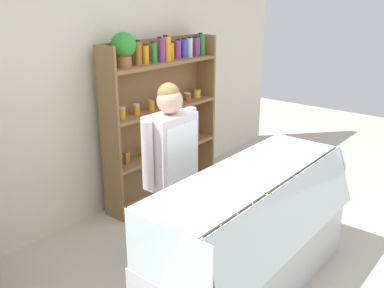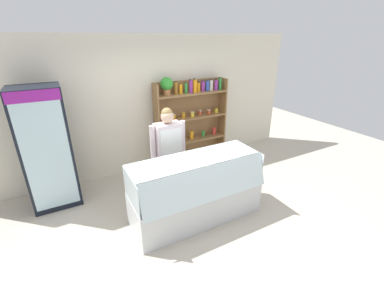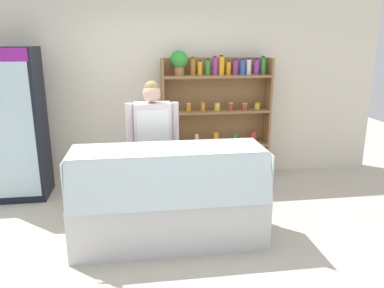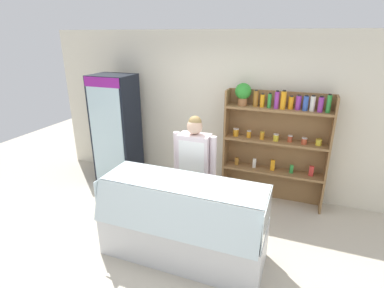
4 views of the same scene
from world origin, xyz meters
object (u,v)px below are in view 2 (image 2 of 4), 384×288
shop_clerk (168,147)px  shelving_unit (189,115)px  deli_display_case (196,200)px  drinks_fridge (47,149)px

shop_clerk → shelving_unit: bearing=48.1°
shelving_unit → deli_display_case: shelving_unit is taller
shelving_unit → drinks_fridge: bearing=-173.6°
drinks_fridge → shelving_unit: drinks_fridge is taller
drinks_fridge → shop_clerk: drinks_fridge is taller
drinks_fridge → deli_display_case: bearing=-37.8°
drinks_fridge → shop_clerk: size_ratio=1.23×
drinks_fridge → shelving_unit: bearing=6.4°
drinks_fridge → shelving_unit: (2.70, 0.30, 0.11)m
shelving_unit → deli_display_case: (-0.81, -1.76, -0.79)m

